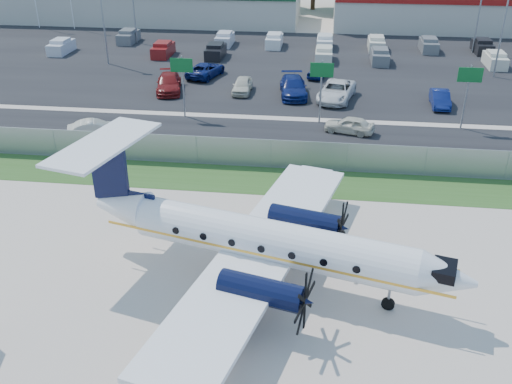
# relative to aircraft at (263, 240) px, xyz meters

# --- Properties ---
(ground) EXTENTS (170.00, 170.00, 0.00)m
(ground) POSITION_rel_aircraft_xyz_m (-0.90, -1.46, -2.25)
(ground) COLOR beige
(ground) RESTS_ON ground
(grass_verge) EXTENTS (170.00, 4.00, 0.02)m
(grass_verge) POSITION_rel_aircraft_xyz_m (-0.90, 10.54, -2.24)
(grass_verge) COLOR #2D561E
(grass_verge) RESTS_ON ground
(access_road) EXTENTS (170.00, 8.00, 0.02)m
(access_road) POSITION_rel_aircraft_xyz_m (-0.90, 17.54, -2.24)
(access_road) COLOR black
(access_road) RESTS_ON ground
(parking_lot) EXTENTS (170.00, 32.00, 0.02)m
(parking_lot) POSITION_rel_aircraft_xyz_m (-0.90, 38.54, -2.24)
(parking_lot) COLOR black
(parking_lot) RESTS_ON ground
(perimeter_fence) EXTENTS (120.00, 0.06, 1.99)m
(perimeter_fence) POSITION_rel_aircraft_xyz_m (-0.90, 12.54, -1.25)
(perimeter_fence) COLOR gray
(perimeter_fence) RESTS_ON ground
(building_west) EXTENTS (46.40, 12.40, 5.24)m
(building_west) POSITION_rel_aircraft_xyz_m (-24.90, 60.52, 0.38)
(building_west) COLOR beige
(building_west) RESTS_ON ground
(building_east) EXTENTS (44.40, 12.40, 5.24)m
(building_east) POSITION_rel_aircraft_xyz_m (25.10, 60.52, 0.38)
(building_east) COLOR beige
(building_east) RESTS_ON ground
(sign_left) EXTENTS (1.80, 0.26, 5.00)m
(sign_left) POSITION_rel_aircraft_xyz_m (-8.90, 21.44, 1.36)
(sign_left) COLOR gray
(sign_left) RESTS_ON ground
(sign_mid) EXTENTS (1.80, 0.26, 5.00)m
(sign_mid) POSITION_rel_aircraft_xyz_m (2.10, 21.44, 1.36)
(sign_mid) COLOR gray
(sign_mid) RESTS_ON ground
(sign_right) EXTENTS (1.80, 0.26, 5.00)m
(sign_right) POSITION_rel_aircraft_xyz_m (13.10, 21.44, 1.36)
(sign_right) COLOR gray
(sign_right) RESTS_ON ground
(light_pole_nw) EXTENTS (0.90, 0.35, 9.09)m
(light_pole_nw) POSITION_rel_aircraft_xyz_m (-20.90, 36.54, 2.98)
(light_pole_nw) COLOR gray
(light_pole_nw) RESTS_ON ground
(light_pole_ne) EXTENTS (0.90, 0.35, 9.09)m
(light_pole_ne) POSITION_rel_aircraft_xyz_m (19.10, 36.54, 2.98)
(light_pole_ne) COLOR gray
(light_pole_ne) RESTS_ON ground
(light_pole_se) EXTENTS (0.90, 0.35, 9.09)m
(light_pole_se) POSITION_rel_aircraft_xyz_m (19.10, 46.54, 2.98)
(light_pole_se) COLOR gray
(light_pole_se) RESTS_ON ground
(tree_line) EXTENTS (112.00, 6.00, 14.00)m
(tree_line) POSITION_rel_aircraft_xyz_m (-0.90, 72.54, -2.25)
(tree_line) COLOR #2A5719
(tree_line) RESTS_ON ground
(aircraft) EXTENTS (19.09, 18.66, 5.83)m
(aircraft) POSITION_rel_aircraft_xyz_m (0.00, 0.00, 0.00)
(aircraft) COLOR white
(aircraft) RESTS_ON ground
(baggage_cart_near) EXTENTS (2.48, 1.86, 1.16)m
(baggage_cart_near) POSITION_rel_aircraft_xyz_m (-1.74, -3.86, -1.71)
(baggage_cart_near) COLOR gray
(baggage_cart_near) RESTS_ON ground
(cone_starboard_wing) EXTENTS (0.33, 0.33, 0.46)m
(cone_starboard_wing) POSITION_rel_aircraft_xyz_m (1.39, 5.81, -2.03)
(cone_starboard_wing) COLOR #E36407
(cone_starboard_wing) RESTS_ON ground
(road_car_west) EXTENTS (4.21, 2.75, 1.31)m
(road_car_west) POSITION_rel_aircraft_xyz_m (-14.51, 16.30, -2.25)
(road_car_west) COLOR beige
(road_car_west) RESTS_ON ground
(road_car_mid) EXTENTS (4.04, 2.40, 1.29)m
(road_car_mid) POSITION_rel_aircraft_xyz_m (4.42, 19.51, -2.25)
(road_car_mid) COLOR beige
(road_car_mid) RESTS_ON ground
(parked_car_a) EXTENTS (3.27, 5.67, 1.55)m
(parked_car_a) POSITION_rel_aircraft_xyz_m (-11.91, 27.95, -2.25)
(parked_car_a) COLOR maroon
(parked_car_a) RESTS_ON ground
(parked_car_b) EXTENTS (1.67, 4.04, 1.37)m
(parked_car_b) POSITION_rel_aircraft_xyz_m (-5.13, 28.43, -2.25)
(parked_car_b) COLOR beige
(parked_car_b) RESTS_ON ground
(parked_car_c) EXTENTS (2.98, 5.88, 1.63)m
(parked_car_c) POSITION_rel_aircraft_xyz_m (-0.42, 28.07, -2.25)
(parked_car_c) COLOR navy
(parked_car_c) RESTS_ON ground
(parked_car_d) EXTENTS (3.83, 6.24, 1.61)m
(parked_car_d) POSITION_rel_aircraft_xyz_m (3.44, 27.35, -2.25)
(parked_car_d) COLOR silver
(parked_car_d) RESTS_ON ground
(parked_car_e) EXTENTS (1.60, 4.18, 1.36)m
(parked_car_e) POSITION_rel_aircraft_xyz_m (12.28, 26.70, -2.25)
(parked_car_e) COLOR navy
(parked_car_e) RESTS_ON ground
(parked_car_f) EXTENTS (3.64, 5.57, 1.42)m
(parked_car_f) POSITION_rel_aircraft_xyz_m (-9.49, 33.04, -2.25)
(parked_car_f) COLOR navy
(parked_car_f) RESTS_ON ground
(parked_car_g) EXTENTS (2.49, 4.04, 1.29)m
(parked_car_g) POSITION_rel_aircraft_xyz_m (1.70, 34.25, -2.25)
(parked_car_g) COLOR navy
(parked_car_g) RESTS_ON ground
(far_parking_rows) EXTENTS (56.00, 10.00, 1.60)m
(far_parking_rows) POSITION_rel_aircraft_xyz_m (-0.90, 43.54, -2.25)
(far_parking_rows) COLOR gray
(far_parking_rows) RESTS_ON ground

